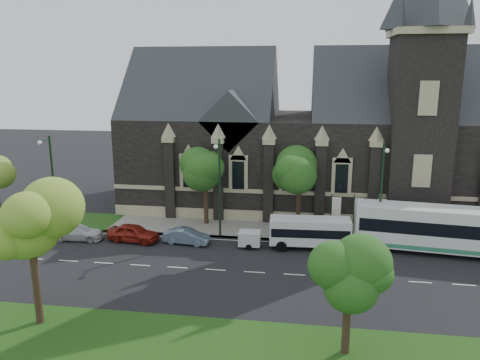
% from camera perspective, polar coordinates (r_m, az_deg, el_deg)
% --- Properties ---
extents(ground, '(160.00, 160.00, 0.00)m').
position_cam_1_polar(ground, '(35.77, 1.78, -11.23)').
color(ground, black).
rests_on(ground, ground).
extents(sidewalk, '(80.00, 5.00, 0.15)m').
position_cam_1_polar(sidewalk, '(44.53, 3.18, -6.13)').
color(sidewalk, gray).
rests_on(sidewalk, ground).
extents(museum, '(40.00, 17.70, 29.90)m').
position_cam_1_polar(museum, '(51.61, 9.93, 5.61)').
color(museum, black).
rests_on(museum, ground).
extents(tree_park_near, '(4.42, 4.42, 8.56)m').
position_cam_1_polar(tree_park_near, '(29.38, -23.79, -4.50)').
color(tree_park_near, black).
rests_on(tree_park_near, ground).
extents(tree_park_east, '(3.40, 3.40, 6.28)m').
position_cam_1_polar(tree_park_east, '(25.32, 13.63, -10.86)').
color(tree_park_east, black).
rests_on(tree_park_east, ground).
extents(tree_walk_right, '(4.08, 4.08, 7.80)m').
position_cam_1_polar(tree_walk_right, '(44.01, 7.59, 1.30)').
color(tree_walk_right, black).
rests_on(tree_walk_right, ground).
extents(tree_walk_left, '(3.91, 3.91, 7.64)m').
position_cam_1_polar(tree_walk_left, '(45.01, -3.96, 1.54)').
color(tree_walk_left, black).
rests_on(tree_walk_left, ground).
extents(street_lamp_near, '(0.36, 1.88, 9.00)m').
position_cam_1_polar(street_lamp_near, '(41.14, 16.97, -1.00)').
color(street_lamp_near, black).
rests_on(street_lamp_near, ground).
extents(street_lamp_mid, '(0.36, 1.88, 9.00)m').
position_cam_1_polar(street_lamp_mid, '(41.34, -2.56, -0.36)').
color(street_lamp_mid, black).
rests_on(street_lamp_mid, ground).
extents(street_lamp_far, '(0.36, 1.88, 9.00)m').
position_cam_1_polar(street_lamp_far, '(46.99, -22.10, 0.32)').
color(street_lamp_far, black).
rests_on(street_lamp_far, ground).
extents(banner_flag_left, '(0.90, 0.10, 4.00)m').
position_cam_1_polar(banner_flag_left, '(43.28, 11.50, -3.75)').
color(banner_flag_left, black).
rests_on(banner_flag_left, ground).
extents(banner_flag_center, '(0.90, 0.10, 4.00)m').
position_cam_1_polar(banner_flag_center, '(43.45, 14.14, -3.82)').
color(banner_flag_center, black).
rests_on(banner_flag_center, ground).
extents(banner_flag_right, '(0.90, 0.10, 4.00)m').
position_cam_1_polar(banner_flag_right, '(43.71, 16.75, -3.88)').
color(banner_flag_right, black).
rests_on(banner_flag_right, ground).
extents(tour_coach, '(13.56, 4.39, 3.89)m').
position_cam_1_polar(tour_coach, '(41.95, 23.23, -5.51)').
color(tour_coach, silver).
rests_on(tour_coach, ground).
extents(shuttle_bus, '(6.89, 2.70, 2.62)m').
position_cam_1_polar(shuttle_bus, '(40.24, 8.59, -6.21)').
color(shuttle_bus, silver).
rests_on(shuttle_bus, ground).
extents(box_trailer, '(2.68, 1.57, 1.42)m').
position_cam_1_polar(box_trailer, '(40.20, 1.19, -7.17)').
color(box_trailer, silver).
rests_on(box_trailer, ground).
extents(sedan, '(4.19, 1.87, 1.33)m').
position_cam_1_polar(sedan, '(41.35, -6.54, -6.87)').
color(sedan, slate).
rests_on(sedan, ground).
extents(car_far_red, '(4.82, 2.40, 1.58)m').
position_cam_1_polar(car_far_red, '(42.62, -12.95, -6.34)').
color(car_far_red, maroon).
rests_on(car_far_red, ground).
extents(car_far_white, '(4.73, 2.18, 1.34)m').
position_cam_1_polar(car_far_white, '(44.51, -19.26, -6.07)').
color(car_far_white, silver).
rests_on(car_far_white, ground).
extents(car_far_black, '(4.45, 2.11, 1.23)m').
position_cam_1_polar(car_far_black, '(49.29, -26.92, -5.01)').
color(car_far_black, black).
rests_on(car_far_black, ground).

